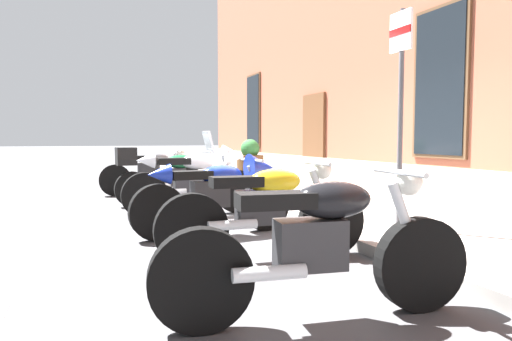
# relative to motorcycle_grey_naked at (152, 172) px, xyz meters

# --- Properties ---
(ground_plane) EXTENTS (140.00, 140.00, 0.00)m
(ground_plane) POSITION_rel_motorcycle_grey_naked_xyz_m (3.61, 1.25, -0.48)
(ground_plane) COLOR #424244
(sidewalk) EXTENTS (32.21, 2.98, 0.12)m
(sidewalk) POSITION_rel_motorcycle_grey_naked_xyz_m (3.61, 2.74, -0.42)
(sidewalk) COLOR gray
(sidewalk) RESTS_ON ground_plane
(lane_stripe) EXTENTS (32.21, 0.12, 0.01)m
(lane_stripe) POSITION_rel_motorcycle_grey_naked_xyz_m (3.61, -1.95, -0.47)
(lane_stripe) COLOR silver
(lane_stripe) RESTS_ON ground_plane
(motorcycle_grey_naked) EXTENTS (0.62, 2.08, 0.95)m
(motorcycle_grey_naked) POSITION_rel_motorcycle_grey_naked_xyz_m (0.00, 0.00, 0.00)
(motorcycle_grey_naked) COLOR black
(motorcycle_grey_naked) RESTS_ON ground_plane
(motorcycle_green_touring) EXTENTS (0.62, 2.10, 1.31)m
(motorcycle_green_touring) POSITION_rel_motorcycle_grey_naked_xyz_m (1.61, 0.05, 0.07)
(motorcycle_green_touring) COLOR black
(motorcycle_green_touring) RESTS_ON ground_plane
(motorcycle_white_sport) EXTENTS (0.62, 2.10, 1.07)m
(motorcycle_white_sport) POSITION_rel_motorcycle_grey_naked_xyz_m (2.86, 0.26, 0.10)
(motorcycle_white_sport) COLOR black
(motorcycle_white_sport) RESTS_ON ground_plane
(motorcycle_blue_sport) EXTENTS (0.62, 2.03, 0.98)m
(motorcycle_blue_sport) POSITION_rel_motorcycle_grey_naked_xyz_m (4.37, 0.17, 0.06)
(motorcycle_blue_sport) COLOR black
(motorcycle_blue_sport) RESTS_ON ground_plane
(motorcycle_yellow_naked) EXTENTS (0.62, 2.09, 0.95)m
(motorcycle_yellow_naked) POSITION_rel_motorcycle_grey_naked_xyz_m (5.68, 0.25, 0.01)
(motorcycle_yellow_naked) COLOR black
(motorcycle_yellow_naked) RESTS_ON ground_plane
(motorcycle_black_naked) EXTENTS (0.62, 2.13, 0.97)m
(motorcycle_black_naked) POSITION_rel_motorcycle_grey_naked_xyz_m (7.15, 0.02, 0.01)
(motorcycle_black_naked) COLOR black
(motorcycle_black_naked) RESTS_ON ground_plane
(parking_sign) EXTENTS (0.36, 0.07, 2.50)m
(parking_sign) POSITION_rel_motorcycle_grey_naked_xyz_m (5.37, 2.02, 1.26)
(parking_sign) COLOR #4C4C51
(parking_sign) RESTS_ON sidewalk
(barrel_planter) EXTENTS (0.60, 0.60, 1.03)m
(barrel_planter) POSITION_rel_motorcycle_grey_naked_xyz_m (0.57, 1.97, 0.10)
(barrel_planter) COLOR brown
(barrel_planter) RESTS_ON sidewalk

